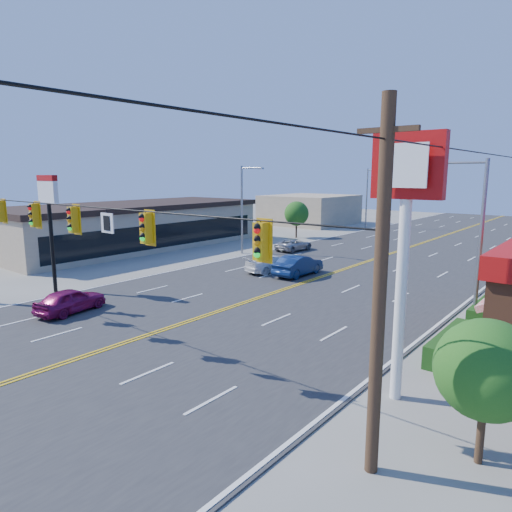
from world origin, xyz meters
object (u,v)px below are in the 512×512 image
Objects in this scene: car_white at (272,264)px; car_magenta at (71,301)px; pizza_hut_sign at (49,209)px; kfc_pylon at (406,214)px; car_blue at (298,266)px; car_silver at (294,245)px; signal_span at (89,235)px.

car_magenta is at bearing 97.10° from car_white.
pizza_hut_sign is at bearing 76.58° from car_white.
pizza_hut_sign is (-22.00, 0.00, -0.86)m from kfc_pylon.
kfc_pylon is 1.94× the size of car_white.
kfc_pylon is 17.91m from car_magenta.
car_white is (-2.15, -0.23, -0.11)m from car_blue.
car_silver is at bearing -49.54° from car_white.
kfc_pylon reaches higher than car_magenta.
signal_span is 17.91m from car_white.
car_white is at bearing 138.60° from kfc_pylon.
signal_span reaches higher than car_white.
car_blue reaches higher than car_silver.
car_blue is 1.03× the size of car_white.
car_blue is at bearing -158.07° from car_white.
signal_span reaches higher than car_blue.
car_magenta is at bearing -174.02° from kfc_pylon.
car_white is (-14.76, 13.01, -5.41)m from kfc_pylon.
pizza_hut_sign reaches higher than car_magenta.
car_blue is at bearing 128.89° from car_silver.
pizza_hut_sign reaches higher than car_silver.
car_silver is at bearing 130.65° from kfc_pylon.
car_magenta is (-5.87, 2.22, -4.24)m from signal_span.
car_silver is at bearing -95.32° from car_magenta.
car_blue is 1.10× the size of car_silver.
car_blue is 2.16m from car_white.
kfc_pylon reaches higher than car_silver.
pizza_hut_sign is at bearing 159.81° from signal_span.
car_silver is (3.07, 22.05, -4.62)m from pizza_hut_sign.
kfc_pylon is at bearing 176.01° from car_magenta.
pizza_hut_sign is 15.57m from car_white.
car_magenta is 0.87× the size of car_white.
car_blue is 10.84m from car_silver.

